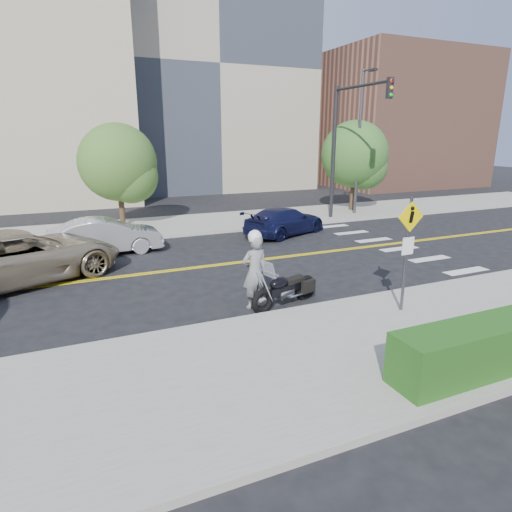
{
  "coord_description": "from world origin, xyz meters",
  "views": [
    {
      "loc": [
        -3.51,
        -14.42,
        4.57
      ],
      "look_at": [
        1.28,
        -3.37,
        1.2
      ],
      "focal_mm": 30.0,
      "sensor_mm": 36.0,
      "label": 1
    }
  ],
  "objects": [
    {
      "name": "suv",
      "position": [
        -5.18,
        0.7,
        0.86
      ],
      "size": [
        6.84,
        5.17,
        1.73
      ],
      "primitive_type": "imported",
      "rotation": [
        0.0,
        0.0,
        2.0
      ],
      "color": "tan",
      "rests_on": "ground"
    },
    {
      "name": "traffic_light",
      "position": [
        10.0,
        5.08,
        4.67
      ],
      "size": [
        0.28,
        4.5,
        7.0
      ],
      "color": "black",
      "rests_on": "sidewalk_far"
    },
    {
      "name": "building_right",
      "position": [
        26.0,
        20.0,
        6.0
      ],
      "size": [
        14.0,
        12.0,
        12.0
      ],
      "primitive_type": "cube",
      "color": "#8C5947",
      "rests_on": "ground_plane"
    },
    {
      "name": "pedestrian_sign",
      "position": [
        4.2,
        -6.31,
        1.96
      ],
      "size": [
        0.78,
        0.08,
        3.0
      ],
      "color": "#4C4C51",
      "rests_on": "sidewalk_near"
    },
    {
      "name": "sidewalk_far",
      "position": [
        0.0,
        7.5,
        0.07
      ],
      "size": [
        60.0,
        5.0,
        0.15
      ],
      "primitive_type": "cube",
      "color": "#9E9B91",
      "rests_on": "ground_plane"
    },
    {
      "name": "building_mid",
      "position": [
        8.0,
        26.0,
        10.0
      ],
      "size": [
        18.0,
        14.0,
        20.0
      ],
      "primitive_type": "cube",
      "color": "#A39984",
      "rests_on": "ground_plane"
    },
    {
      "name": "ground_plane",
      "position": [
        0.0,
        0.0,
        0.0
      ],
      "size": [
        120.0,
        120.0,
        0.0
      ],
      "primitive_type": "plane",
      "color": "black",
      "rests_on": "ground"
    },
    {
      "name": "sidewalk_near",
      "position": [
        0.0,
        -7.5,
        0.07
      ],
      "size": [
        60.0,
        5.0,
        0.15
      ],
      "primitive_type": "cube",
      "color": "#9E9B91",
      "rests_on": "ground_plane"
    },
    {
      "name": "tree_far_b",
      "position": [
        12.57,
        7.61,
        3.53
      ],
      "size": [
        4.01,
        4.01,
        5.54
      ],
      "rotation": [
        0.0,
        0.0,
        0.2
      ],
      "color": "#382619",
      "rests_on": "ground"
    },
    {
      "name": "lamp_post",
      "position": [
        12.0,
        6.5,
        4.15
      ],
      "size": [
        0.16,
        0.16,
        8.0
      ],
      "primitive_type": "cylinder",
      "color": "#4C4C51",
      "rests_on": "sidewalk_far"
    },
    {
      "name": "parked_car_blue",
      "position": [
        5.81,
        3.57,
        0.66
      ],
      "size": [
        4.93,
        3.48,
        1.33
      ],
      "primitive_type": "imported",
      "rotation": [
        0.0,
        0.0,
        1.97
      ],
      "color": "#171B46",
      "rests_on": "ground"
    },
    {
      "name": "motorcycle",
      "position": [
        1.71,
        -4.46,
        0.7
      ],
      "size": [
        2.4,
        1.32,
        1.4
      ],
      "primitive_type": null,
      "rotation": [
        0.0,
        0.0,
        0.29
      ],
      "color": "black",
      "rests_on": "ground"
    },
    {
      "name": "tree_far_a",
      "position": [
        -1.18,
        8.28,
        3.32
      ],
      "size": [
        3.84,
        3.84,
        5.25
      ],
      "rotation": [
        0.0,
        0.0,
        -0.32
      ],
      "color": "#382619",
      "rests_on": "ground"
    },
    {
      "name": "parked_car_silver",
      "position": [
        -2.4,
        3.32,
        0.72
      ],
      "size": [
        4.41,
        1.59,
        1.44
      ],
      "primitive_type": "imported",
      "rotation": [
        0.0,
        0.0,
        1.58
      ],
      "color": "#B9BAC2",
      "rests_on": "ground"
    },
    {
      "name": "motorcyclist",
      "position": [
        0.86,
        -4.28,
        1.09
      ],
      "size": [
        0.78,
        0.54,
        2.2
      ],
      "rotation": [
        0.0,
        0.0,
        3.21
      ],
      "color": "#ACABB0",
      "rests_on": "ground"
    }
  ]
}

